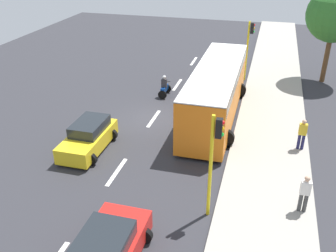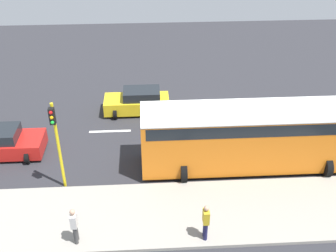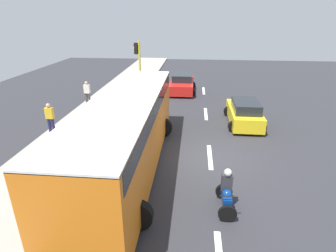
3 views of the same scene
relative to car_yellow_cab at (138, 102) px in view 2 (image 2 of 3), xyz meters
name	(u,v)px [view 2 (image 2 of 3)]	position (x,y,z in m)	size (l,w,h in m)	color
ground_plane	(213,129)	(2.21, 4.36, -0.76)	(40.00, 60.00, 0.10)	#2D2D33
sidewalk	(237,211)	(9.21, 4.36, -0.63)	(4.00, 60.00, 0.15)	#9E998E
lane_stripe_far_north	(5,135)	(2.21, -7.64, -0.70)	(0.20, 2.40, 0.01)	white
lane_stripe_north	(110,131)	(2.21, -1.64, -0.70)	(0.20, 2.40, 0.01)	white
lane_stripe_mid	(213,128)	(2.21, 4.36, -0.70)	(0.20, 2.40, 0.01)	white
lane_stripe_south	(313,125)	(2.21, 10.36, -0.70)	(0.20, 2.40, 0.01)	white
car_yellow_cab	(138,102)	(0.00, 0.00, 0.00)	(2.14, 3.97, 1.52)	yellow
car_red	(2,143)	(4.10, -7.08, 0.00)	(2.35, 4.07, 1.52)	red
city_bus	(253,134)	(5.77, 5.72, 1.14)	(3.20, 11.00, 3.16)	orange
motorcycle	(274,114)	(1.87, 8.04, -0.07)	(0.60, 1.30, 1.53)	black
pedestrian_near_signal	(206,221)	(10.74, 2.71, 0.35)	(0.40, 0.24, 1.69)	#1E1E4C
pedestrian_by_tree	(74,225)	(10.63, -2.44, 0.35)	(0.40, 0.24, 1.69)	#3F3F3F
traffic_light_corner	(56,136)	(7.05, -3.48, 2.22)	(0.49, 0.24, 4.50)	yellow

